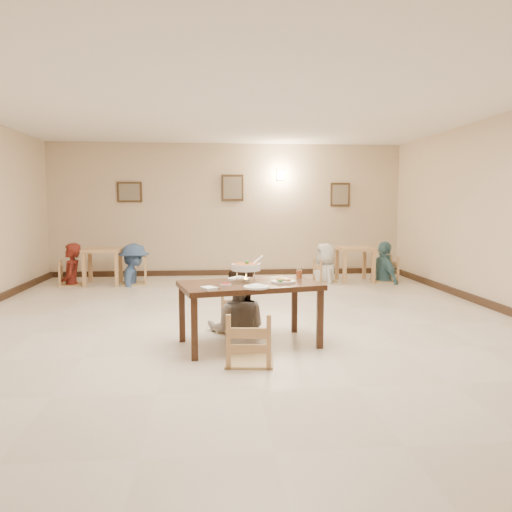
{
  "coord_description": "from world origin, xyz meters",
  "views": [
    {
      "loc": [
        -0.41,
        -6.46,
        1.64
      ],
      "look_at": [
        0.16,
        -0.23,
        0.98
      ],
      "focal_mm": 35.0,
      "sensor_mm": 36.0,
      "label": 1
    }
  ],
  "objects": [
    {
      "name": "bg_chair_ll",
      "position": [
        -3.22,
        3.82,
        0.48
      ],
      "size": [
        0.45,
        0.45,
        0.96
      ],
      "rotation": [
        0.0,
        0.0,
        1.74
      ],
      "color": "tan",
      "rests_on": "floor"
    },
    {
      "name": "wall_back",
      "position": [
        0.0,
        5.0,
        1.5
      ],
      "size": [
        10.0,
        0.0,
        10.0
      ],
      "primitive_type": "plane",
      "rotation": [
        1.57,
        0.0,
        0.0
      ],
      "color": "beige",
      "rests_on": "floor"
    },
    {
      "name": "picture_c",
      "position": [
        2.6,
        4.96,
        1.85
      ],
      "size": [
        0.45,
        0.04,
        0.55
      ],
      "color": "#3D2A17",
      "rests_on": "wall_back"
    },
    {
      "name": "rice_plate_near",
      "position": [
        0.08,
        -1.15,
        0.75
      ],
      "size": [
        0.28,
        0.28,
        0.06
      ],
      "color": "white",
      "rests_on": "main_table"
    },
    {
      "name": "chair_near",
      "position": [
        -0.02,
        -1.44,
        0.51
      ],
      "size": [
        0.48,
        0.48,
        1.03
      ],
      "rotation": [
        0.0,
        0.0,
        3.02
      ],
      "color": "tan",
      "rests_on": "floor"
    },
    {
      "name": "bg_table_right",
      "position": [
        2.63,
        3.79,
        0.59
      ],
      "size": [
        0.73,
        0.73,
        0.73
      ],
      "rotation": [
        0.0,
        0.0,
        0.01
      ],
      "color": "tan",
      "rests_on": "floor"
    },
    {
      "name": "fried_plate",
      "position": [
        0.42,
        -0.82,
        0.75
      ],
      "size": [
        0.29,
        0.29,
        0.06
      ],
      "color": "white",
      "rests_on": "main_table"
    },
    {
      "name": "main_diner",
      "position": [
        -0.07,
        -0.14,
        0.82
      ],
      "size": [
        0.89,
        0.75,
        1.65
      ],
      "primitive_type": "imported",
      "rotation": [
        0.0,
        0.0,
        2.98
      ],
      "color": "gray",
      "rests_on": "floor"
    },
    {
      "name": "main_table",
      "position": [
        0.03,
        -0.78,
        0.65
      ],
      "size": [
        1.72,
        1.21,
        0.73
      ],
      "rotation": [
        0.0,
        0.0,
        0.22
      ],
      "color": "#3D2214",
      "rests_on": "floor"
    },
    {
      "name": "bg_chair_lr",
      "position": [
        -1.97,
        3.84,
        0.52
      ],
      "size": [
        0.49,
        0.49,
        1.05
      ],
      "rotation": [
        0.0,
        0.0,
        -1.45
      ],
      "color": "tan",
      "rests_on": "floor"
    },
    {
      "name": "curry_warmer",
      "position": [
        -0.0,
        -0.75,
        0.91
      ],
      "size": [
        0.38,
        0.34,
        0.3
      ],
      "color": "silver",
      "rests_on": "main_table"
    },
    {
      "name": "ceiling",
      "position": [
        0.0,
        0.0,
        3.0
      ],
      "size": [
        10.0,
        10.0,
        0.0
      ],
      "primitive_type": "plane",
      "color": "white",
      "rests_on": "wall_back"
    },
    {
      "name": "napkin_cutlery",
      "position": [
        -0.43,
        -1.21,
        0.75
      ],
      "size": [
        0.23,
        0.27,
        0.03
      ],
      "color": "white",
      "rests_on": "main_table"
    },
    {
      "name": "chair_far",
      "position": [
        -0.11,
        -0.04,
        0.43
      ],
      "size": [
        0.41,
        0.41,
        0.87
      ],
      "rotation": [
        0.0,
        0.0,
        -0.09
      ],
      "color": "tan",
      "rests_on": "floor"
    },
    {
      "name": "bg_chair_rl",
      "position": [
        2.02,
        3.84,
        0.43
      ],
      "size": [
        0.41,
        0.41,
        0.87
      ],
      "rotation": [
        0.0,
        0.0,
        1.79
      ],
      "color": "tan",
      "rests_on": "floor"
    },
    {
      "name": "bg_chair_rr",
      "position": [
        3.25,
        3.72,
        0.51
      ],
      "size": [
        0.48,
        0.48,
        1.03
      ],
      "rotation": [
        0.0,
        0.0,
        -1.55
      ],
      "color": "tan",
      "rests_on": "floor"
    },
    {
      "name": "picture_a",
      "position": [
        -2.2,
        4.96,
        1.9
      ],
      "size": [
        0.55,
        0.04,
        0.45
      ],
      "color": "#3D2A17",
      "rests_on": "wall_back"
    },
    {
      "name": "picture_b",
      "position": [
        0.1,
        4.96,
        2.0
      ],
      "size": [
        0.5,
        0.04,
        0.6
      ],
      "color": "#3D2A17",
      "rests_on": "wall_back"
    },
    {
      "name": "chili_dish",
      "position": [
        -0.25,
        -0.95,
        0.74
      ],
      "size": [
        0.12,
        0.12,
        0.03
      ],
      "color": "white",
      "rests_on": "main_table"
    },
    {
      "name": "bg_table_left",
      "position": [
        -2.59,
        3.85,
        0.6
      ],
      "size": [
        0.77,
        0.77,
        0.74
      ],
      "rotation": [
        0.0,
        0.0,
        0.04
      ],
      "color": "tan",
      "rests_on": "floor"
    },
    {
      "name": "baseboard_back",
      "position": [
        0.0,
        4.97,
        0.06
      ],
      "size": [
        8.0,
        0.06,
        0.12
      ],
      "primitive_type": "cube",
      "color": "#322014",
      "rests_on": "floor"
    },
    {
      "name": "wall_sconce",
      "position": [
        1.2,
        4.96,
        2.3
      ],
      "size": [
        0.16,
        0.05,
        0.22
      ],
      "primitive_type": "cube",
      "color": "#FFD88C",
      "rests_on": "wall_back"
    },
    {
      "name": "bg_diner_c",
      "position": [
        2.02,
        3.84,
        0.81
      ],
      "size": [
        0.57,
        0.83,
        1.62
      ],
      "primitive_type": "imported",
      "rotation": [
        0.0,
        0.0,
        4.78
      ],
      "color": "silver",
      "rests_on": "floor"
    },
    {
      "name": "bg_diner_d",
      "position": [
        3.25,
        3.72,
        0.86
      ],
      "size": [
        0.6,
        1.06,
        1.71
      ],
      "primitive_type": "imported",
      "rotation": [
        0.0,
        0.0,
        1.76
      ],
      "color": "slate",
      "rests_on": "floor"
    },
    {
      "name": "wall_front",
      "position": [
        0.0,
        -5.0,
        1.5
      ],
      "size": [
        10.0,
        0.0,
        10.0
      ],
      "primitive_type": "plane",
      "rotation": [
        -1.57,
        0.0,
        0.0
      ],
      "color": "beige",
      "rests_on": "floor"
    },
    {
      "name": "bg_diner_a",
      "position": [
        -3.22,
        3.82,
        0.85
      ],
      "size": [
        0.51,
        0.68,
        1.71
      ],
      "primitive_type": "imported",
      "rotation": [
        0.0,
        0.0,
        4.88
      ],
      "color": "maroon",
      "rests_on": "floor"
    },
    {
      "name": "floor",
      "position": [
        0.0,
        0.0,
        0.0
      ],
      "size": [
        10.0,
        10.0,
        0.0
      ],
      "primitive_type": "plane",
      "color": "beige",
      "rests_on": "ground"
    },
    {
      "name": "bg_diner_b",
      "position": [
        -1.97,
        3.84,
        0.84
      ],
      "size": [
        0.66,
        1.1,
        1.67
      ],
      "primitive_type": "imported",
      "rotation": [
        0.0,
        0.0,
        1.61
      ],
      "color": "#3C5C8E",
      "rests_on": "floor"
    },
    {
      "name": "drink_glass",
      "position": [
        0.66,
        -0.53,
        0.8
      ],
      "size": [
        0.07,
        0.07,
        0.14
      ],
      "color": "white",
      "rests_on": "main_table"
    },
    {
      "name": "rice_plate_far",
      "position": [
        -0.07,
        -0.53,
        0.75
      ],
      "size": [
        0.27,
        0.27,
        0.06
      ],
      "color": "white",
      "rests_on": "main_table"
    }
  ]
}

